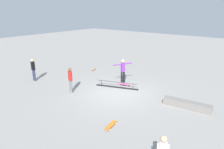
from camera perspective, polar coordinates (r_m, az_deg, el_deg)
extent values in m
plane|color=gray|center=(12.13, 1.38, -5.32)|extent=(60.00, 60.00, 0.00)
cube|color=black|center=(13.01, 1.36, -3.62)|extent=(2.73, 1.19, 0.01)
cylinder|color=#47474C|center=(12.70, 5.97, -3.44)|extent=(0.04, 0.04, 0.35)
cylinder|color=#47474C|center=(13.27, -3.04, -2.40)|extent=(0.04, 0.04, 0.35)
cylinder|color=#47474C|center=(12.88, 1.37, -2.18)|extent=(2.51, 0.96, 0.05)
cube|color=gray|center=(11.03, 20.50, -8.02)|extent=(2.39, 0.68, 0.36)
cylinder|color=black|center=(13.50, 3.39, -0.91)|extent=(0.17, 0.17, 0.86)
cylinder|color=black|center=(13.42, 2.76, -1.01)|extent=(0.17, 0.17, 0.86)
cube|color=purple|center=(13.24, 3.13, 2.03)|extent=(0.28, 0.29, 0.61)
sphere|color=tan|center=(13.13, 3.16, 3.79)|extent=(0.23, 0.23, 0.23)
cylinder|color=purple|center=(13.37, 4.65, 3.18)|extent=(0.33, 0.55, 0.08)
cylinder|color=purple|center=(13.00, 1.60, 2.80)|extent=(0.33, 0.55, 0.08)
cube|color=#E05993|center=(13.33, 3.42, -2.76)|extent=(0.82, 0.36, 0.02)
cylinder|color=white|center=(13.35, 2.15, -2.94)|extent=(0.06, 0.04, 0.05)
cylinder|color=white|center=(13.55, 2.55, -2.63)|extent=(0.06, 0.04, 0.05)
cylinder|color=white|center=(13.15, 4.31, -3.32)|extent=(0.06, 0.04, 0.05)
cylinder|color=white|center=(13.35, 4.69, -2.99)|extent=(0.06, 0.04, 0.05)
sphere|color=tan|center=(5.96, 14.52, -17.29)|extent=(0.21, 0.21, 0.21)
cylinder|color=slate|center=(12.27, -11.47, -3.43)|extent=(0.14, 0.14, 0.79)
cylinder|color=slate|center=(12.41, -11.76, -3.20)|extent=(0.14, 0.14, 0.79)
cube|color=red|center=(12.11, -11.81, -0.35)|extent=(0.25, 0.23, 0.56)
sphere|color=brown|center=(12.00, -11.93, 1.39)|extent=(0.21, 0.21, 0.21)
cylinder|color=red|center=(12.01, -11.53, -0.76)|extent=(0.09, 0.09, 0.52)
cylinder|color=red|center=(12.25, -12.05, -0.41)|extent=(0.09, 0.09, 0.52)
cylinder|color=#2D3351|center=(15.17, -21.39, -0.12)|extent=(0.12, 0.12, 0.80)
cylinder|color=#2D3351|center=(15.03, -21.09, -0.24)|extent=(0.12, 0.12, 0.80)
cube|color=black|center=(14.91, -21.54, 2.32)|extent=(0.21, 0.19, 0.57)
sphere|color=tan|center=(14.82, -21.71, 3.77)|extent=(0.22, 0.22, 0.22)
cylinder|color=black|center=(15.05, -21.78, 2.21)|extent=(0.07, 0.07, 0.53)
cylinder|color=black|center=(14.81, -21.24, 2.04)|extent=(0.07, 0.07, 0.53)
cube|color=orange|center=(8.90, -0.32, -14.10)|extent=(0.32, 0.82, 0.02)
cylinder|color=white|center=(8.69, -0.55, -15.43)|extent=(0.04, 0.06, 0.05)
cylinder|color=white|center=(8.78, -1.90, -15.02)|extent=(0.04, 0.06, 0.05)
cylinder|color=white|center=(9.09, 1.20, -13.77)|extent=(0.04, 0.06, 0.05)
cylinder|color=white|center=(9.18, -0.11, -13.40)|extent=(0.04, 0.06, 0.05)
cube|color=tan|center=(16.72, -5.24, 1.58)|extent=(0.51, 0.81, 0.02)
cylinder|color=white|center=(16.46, -5.17, 1.11)|extent=(0.05, 0.06, 0.05)
cylinder|color=white|center=(16.53, -5.92, 1.17)|extent=(0.05, 0.06, 0.05)
cylinder|color=white|center=(16.95, -4.57, 1.64)|extent=(0.05, 0.06, 0.05)
cylinder|color=white|center=(17.02, -5.30, 1.69)|extent=(0.05, 0.06, 0.05)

